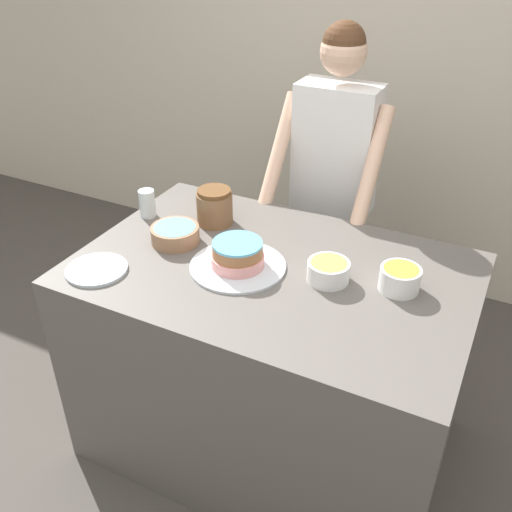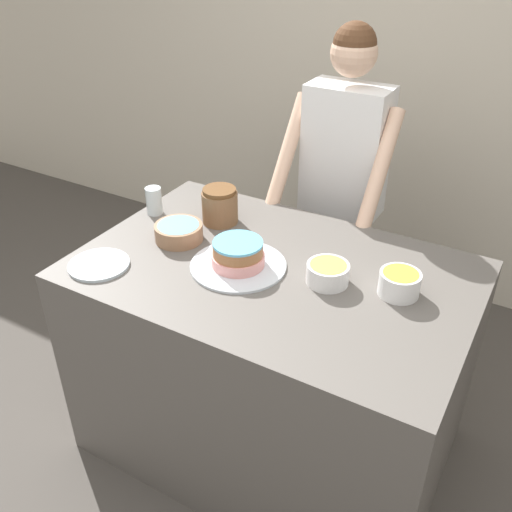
{
  "view_description": "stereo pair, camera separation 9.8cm",
  "coord_description": "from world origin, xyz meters",
  "px_view_note": "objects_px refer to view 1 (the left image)",
  "views": [
    {
      "loc": [
        0.74,
        -1.12,
        2.06
      ],
      "look_at": [
        -0.05,
        0.43,
        0.98
      ],
      "focal_mm": 40.0,
      "sensor_mm": 36.0,
      "label": 1
    },
    {
      "loc": [
        0.82,
        -1.08,
        2.06
      ],
      "look_at": [
        -0.05,
        0.43,
        0.98
      ],
      "focal_mm": 40.0,
      "sensor_mm": 36.0,
      "label": 2
    }
  ],
  "objects_px": {
    "person_baker": "(334,168)",
    "stoneware_jar": "(215,207)",
    "cake": "(238,257)",
    "frosting_bowl_blue": "(175,234)",
    "frosting_bowl_orange": "(400,278)",
    "drinking_glass": "(147,203)",
    "ceramic_plate": "(97,270)",
    "frosting_bowl_yellow": "(328,270)"
  },
  "relations": [
    {
      "from": "person_baker",
      "to": "stoneware_jar",
      "type": "distance_m",
      "value": 0.64
    },
    {
      "from": "cake",
      "to": "frosting_bowl_blue",
      "type": "bearing_deg",
      "value": 170.47
    },
    {
      "from": "frosting_bowl_orange",
      "to": "drinking_glass",
      "type": "relative_size",
      "value": 1.19
    },
    {
      "from": "drinking_glass",
      "to": "frosting_bowl_orange",
      "type": "bearing_deg",
      "value": -2.81
    },
    {
      "from": "cake",
      "to": "drinking_glass",
      "type": "height_order",
      "value": "drinking_glass"
    },
    {
      "from": "cake",
      "to": "stoneware_jar",
      "type": "distance_m",
      "value": 0.36
    },
    {
      "from": "person_baker",
      "to": "frosting_bowl_blue",
      "type": "relative_size",
      "value": 8.67
    },
    {
      "from": "cake",
      "to": "stoneware_jar",
      "type": "bearing_deg",
      "value": 133.62
    },
    {
      "from": "frosting_bowl_orange",
      "to": "cake",
      "type": "bearing_deg",
      "value": -167.16
    },
    {
      "from": "cake",
      "to": "drinking_glass",
      "type": "relative_size",
      "value": 2.99
    },
    {
      "from": "frosting_bowl_orange",
      "to": "ceramic_plate",
      "type": "bearing_deg",
      "value": -159.25
    },
    {
      "from": "cake",
      "to": "frosting_bowl_orange",
      "type": "distance_m",
      "value": 0.58
    },
    {
      "from": "frosting_bowl_yellow",
      "to": "drinking_glass",
      "type": "xyz_separation_m",
      "value": [
        -0.86,
        0.11,
        0.02
      ]
    },
    {
      "from": "person_baker",
      "to": "stoneware_jar",
      "type": "relative_size",
      "value": 10.92
    },
    {
      "from": "frosting_bowl_blue",
      "to": "stoneware_jar",
      "type": "height_order",
      "value": "stoneware_jar"
    },
    {
      "from": "person_baker",
      "to": "drinking_glass",
      "type": "xyz_separation_m",
      "value": [
        -0.6,
        -0.64,
        -0.03
      ]
    },
    {
      "from": "frosting_bowl_orange",
      "to": "frosting_bowl_blue",
      "type": "height_order",
      "value": "frosting_bowl_orange"
    },
    {
      "from": "frosting_bowl_yellow",
      "to": "stoneware_jar",
      "type": "height_order",
      "value": "stoneware_jar"
    },
    {
      "from": "stoneware_jar",
      "to": "ceramic_plate",
      "type": "bearing_deg",
      "value": -111.16
    },
    {
      "from": "person_baker",
      "to": "cake",
      "type": "distance_m",
      "value": 0.82
    },
    {
      "from": "drinking_glass",
      "to": "stoneware_jar",
      "type": "relative_size",
      "value": 0.79
    },
    {
      "from": "drinking_glass",
      "to": "ceramic_plate",
      "type": "relative_size",
      "value": 0.53
    },
    {
      "from": "frosting_bowl_orange",
      "to": "ceramic_plate",
      "type": "distance_m",
      "value": 1.08
    },
    {
      "from": "ceramic_plate",
      "to": "cake",
      "type": "bearing_deg",
      "value": 29.65
    },
    {
      "from": "cake",
      "to": "frosting_bowl_yellow",
      "type": "distance_m",
      "value": 0.33
    },
    {
      "from": "frosting_bowl_blue",
      "to": "drinking_glass",
      "type": "xyz_separation_m",
      "value": [
        -0.23,
        0.13,
        0.02
      ]
    },
    {
      "from": "ceramic_plate",
      "to": "drinking_glass",
      "type": "bearing_deg",
      "value": 101.15
    },
    {
      "from": "person_baker",
      "to": "cake",
      "type": "bearing_deg",
      "value": -94.67
    },
    {
      "from": "frosting_bowl_blue",
      "to": "cake",
      "type": "bearing_deg",
      "value": -9.53
    },
    {
      "from": "frosting_bowl_yellow",
      "to": "drinking_glass",
      "type": "relative_size",
      "value": 1.27
    },
    {
      "from": "frosting_bowl_blue",
      "to": "person_baker",
      "type": "bearing_deg",
      "value": 63.98
    },
    {
      "from": "stoneware_jar",
      "to": "frosting_bowl_orange",
      "type": "bearing_deg",
      "value": -9.2
    },
    {
      "from": "frosting_bowl_yellow",
      "to": "stoneware_jar",
      "type": "xyz_separation_m",
      "value": [
        -0.57,
        0.19,
        0.03
      ]
    },
    {
      "from": "person_baker",
      "to": "ceramic_plate",
      "type": "height_order",
      "value": "person_baker"
    },
    {
      "from": "frosting_bowl_orange",
      "to": "ceramic_plate",
      "type": "height_order",
      "value": "frosting_bowl_orange"
    },
    {
      "from": "ceramic_plate",
      "to": "stoneware_jar",
      "type": "height_order",
      "value": "stoneware_jar"
    },
    {
      "from": "cake",
      "to": "drinking_glass",
      "type": "bearing_deg",
      "value": 161.11
    },
    {
      "from": "frosting_bowl_blue",
      "to": "stoneware_jar",
      "type": "distance_m",
      "value": 0.22
    },
    {
      "from": "cake",
      "to": "frosting_bowl_blue",
      "type": "relative_size",
      "value": 1.87
    },
    {
      "from": "person_baker",
      "to": "stoneware_jar",
      "type": "height_order",
      "value": "person_baker"
    },
    {
      "from": "stoneware_jar",
      "to": "cake",
      "type": "bearing_deg",
      "value": -46.38
    },
    {
      "from": "cake",
      "to": "frosting_bowl_yellow",
      "type": "xyz_separation_m",
      "value": [
        0.33,
        0.07,
        -0.0
      ]
    }
  ]
}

